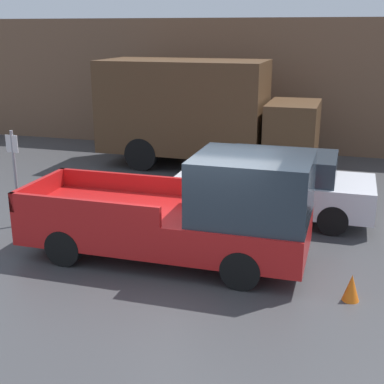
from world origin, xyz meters
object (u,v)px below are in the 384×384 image
at_px(delivery_truck, 199,110).
at_px(traffic_cone, 351,288).
at_px(car, 276,185).
at_px(parking_sign, 15,173).
at_px(pickup_truck, 192,212).

relative_size(delivery_truck, traffic_cone, 14.87).
height_order(car, parking_sign, parking_sign).
height_order(pickup_truck, car, pickup_truck).
bearing_deg(delivery_truck, traffic_cone, -58.61).
height_order(car, delivery_truck, delivery_truck).
relative_size(pickup_truck, traffic_cone, 11.90).
distance_m(car, parking_sign, 6.17).
bearing_deg(pickup_truck, parking_sign, 170.72).
height_order(parking_sign, traffic_cone, parking_sign).
relative_size(pickup_truck, delivery_truck, 0.80).
bearing_deg(pickup_truck, delivery_truck, 105.02).
distance_m(pickup_truck, delivery_truck, 7.85).
height_order(delivery_truck, parking_sign, delivery_truck).
distance_m(parking_sign, traffic_cone, 7.76).
relative_size(pickup_truck, parking_sign, 2.49).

